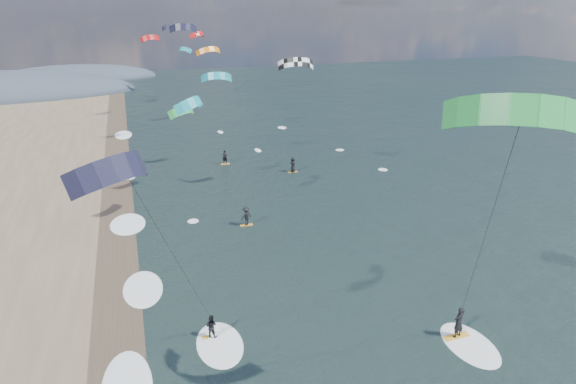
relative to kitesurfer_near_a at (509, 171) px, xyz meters
name	(u,v)px	position (x,y,z in m)	size (l,w,h in m)	color
wet_sand_strip	(117,339)	(-15.37, 11.00, -12.18)	(3.00, 240.00, 0.00)	#382D23
kitesurfer_near_a	(509,171)	(0.00, 0.00, 0.00)	(8.15, 9.43, 15.68)	gold
kitesurfer_near_b	(166,247)	(-12.37, 5.42, -3.88)	(6.78, 8.80, 13.69)	gold
far_kitesurfers	(260,184)	(-1.49, 30.77, -11.32)	(9.56, 18.14, 1.77)	gold
bg_kite_field	(197,49)	(-3.32, 56.15, -0.18)	(13.88, 69.25, 7.84)	black
shoreline_surf	(136,292)	(-14.17, 15.75, -12.19)	(2.40, 79.40, 0.11)	white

